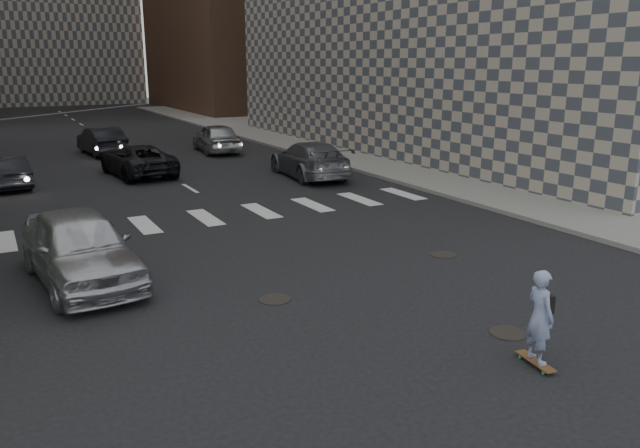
{
  "coord_description": "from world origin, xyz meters",
  "views": [
    {
      "loc": [
        -7.16,
        -10.45,
        5.03
      ],
      "look_at": [
        -0.4,
        2.09,
        1.3
      ],
      "focal_mm": 35.0,
      "sensor_mm": 36.0,
      "label": 1
    }
  ],
  "objects_px": {
    "traffic_car_e": "(101,141)",
    "traffic_car_b": "(309,159)",
    "traffic_car_c": "(138,160)",
    "silver_sedan": "(80,247)",
    "traffic_car_a": "(7,172)",
    "traffic_car_d": "(216,138)",
    "skateboarder": "(540,316)"
  },
  "relations": [
    {
      "from": "traffic_car_b",
      "to": "traffic_car_e",
      "type": "distance_m",
      "value": 13.44
    },
    {
      "from": "silver_sedan",
      "to": "traffic_car_b",
      "type": "relative_size",
      "value": 0.92
    },
    {
      "from": "skateboarder",
      "to": "traffic_car_c",
      "type": "height_order",
      "value": "skateboarder"
    },
    {
      "from": "traffic_car_b",
      "to": "traffic_car_d",
      "type": "bearing_deg",
      "value": -78.29
    },
    {
      "from": "traffic_car_a",
      "to": "traffic_car_e",
      "type": "height_order",
      "value": "traffic_car_e"
    },
    {
      "from": "skateboarder",
      "to": "silver_sedan",
      "type": "relative_size",
      "value": 0.34
    },
    {
      "from": "traffic_car_a",
      "to": "traffic_car_c",
      "type": "xyz_separation_m",
      "value": [
        5.33,
        0.26,
        0.05
      ]
    },
    {
      "from": "traffic_car_e",
      "to": "silver_sedan",
      "type": "bearing_deg",
      "value": 73.1
    },
    {
      "from": "traffic_car_e",
      "to": "traffic_car_d",
      "type": "bearing_deg",
      "value": 154.82
    },
    {
      "from": "traffic_car_a",
      "to": "traffic_car_b",
      "type": "height_order",
      "value": "traffic_car_b"
    },
    {
      "from": "skateboarder",
      "to": "traffic_car_d",
      "type": "distance_m",
      "value": 27.4
    },
    {
      "from": "traffic_car_c",
      "to": "skateboarder",
      "type": "bearing_deg",
      "value": 89.16
    },
    {
      "from": "skateboarder",
      "to": "traffic_car_d",
      "type": "xyz_separation_m",
      "value": [
        3.77,
        27.13,
        -0.08
      ]
    },
    {
      "from": "traffic_car_d",
      "to": "traffic_car_e",
      "type": "relative_size",
      "value": 1.04
    },
    {
      "from": "traffic_car_a",
      "to": "traffic_car_c",
      "type": "distance_m",
      "value": 5.34
    },
    {
      "from": "traffic_car_a",
      "to": "traffic_car_c",
      "type": "height_order",
      "value": "traffic_car_c"
    },
    {
      "from": "traffic_car_a",
      "to": "traffic_car_d",
      "type": "xyz_separation_m",
      "value": [
        10.94,
        5.72,
        0.16
      ]
    },
    {
      "from": "silver_sedan",
      "to": "traffic_car_e",
      "type": "relative_size",
      "value": 1.09
    },
    {
      "from": "traffic_car_c",
      "to": "traffic_car_e",
      "type": "relative_size",
      "value": 1.09
    },
    {
      "from": "silver_sedan",
      "to": "traffic_car_a",
      "type": "bearing_deg",
      "value": 88.59
    },
    {
      "from": "silver_sedan",
      "to": "traffic_car_b",
      "type": "bearing_deg",
      "value": 35.6
    },
    {
      "from": "traffic_car_e",
      "to": "traffic_car_b",
      "type": "bearing_deg",
      "value": 115.04
    },
    {
      "from": "traffic_car_d",
      "to": "silver_sedan",
      "type": "bearing_deg",
      "value": 67.2
    },
    {
      "from": "traffic_car_b",
      "to": "traffic_car_d",
      "type": "distance_m",
      "value": 9.52
    },
    {
      "from": "silver_sedan",
      "to": "traffic_car_e",
      "type": "height_order",
      "value": "silver_sedan"
    },
    {
      "from": "silver_sedan",
      "to": "traffic_car_a",
      "type": "relative_size",
      "value": 1.27
    },
    {
      "from": "silver_sedan",
      "to": "traffic_car_c",
      "type": "height_order",
      "value": "silver_sedan"
    },
    {
      "from": "skateboarder",
      "to": "traffic_car_b",
      "type": "distance_m",
      "value": 18.32
    },
    {
      "from": "traffic_car_c",
      "to": "silver_sedan",
      "type": "bearing_deg",
      "value": 66.71
    },
    {
      "from": "traffic_car_c",
      "to": "traffic_car_b",
      "type": "bearing_deg",
      "value": 143.29
    },
    {
      "from": "silver_sedan",
      "to": "traffic_car_a",
      "type": "distance_m",
      "value": 13.41
    },
    {
      "from": "silver_sedan",
      "to": "traffic_car_e",
      "type": "distance_m",
      "value": 21.52
    }
  ]
}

